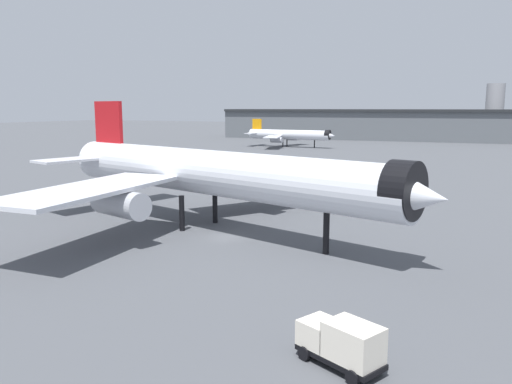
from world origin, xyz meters
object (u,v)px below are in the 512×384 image
object	(u,v)px
airliner_far_taxiway	(288,135)
traffic_cone_near_nose	(273,187)
airliner_near_gate	(211,173)
service_truck_front	(341,342)

from	to	relation	value
airliner_far_taxiway	traffic_cone_near_nose	size ratio (longest dim) A/B	50.76
airliner_near_gate	airliner_far_taxiway	world-z (taller)	airliner_near_gate
airliner_near_gate	airliner_far_taxiway	xyz separation A→B (m)	(-45.93, 134.31, -2.44)
airliner_near_gate	service_truck_front	xyz separation A→B (m)	(25.88, -27.13, -5.75)
service_truck_front	traffic_cone_near_nose	xyz separation A→B (m)	(-32.52, 60.89, -1.21)
airliner_near_gate	service_truck_front	world-z (taller)	airliner_near_gate
traffic_cone_near_nose	airliner_far_taxiway	bearing A→B (deg)	111.34
airliner_far_taxiway	service_truck_front	world-z (taller)	airliner_far_taxiway
airliner_near_gate	airliner_far_taxiway	distance (m)	141.96
service_truck_front	airliner_near_gate	bearing A→B (deg)	-23.24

